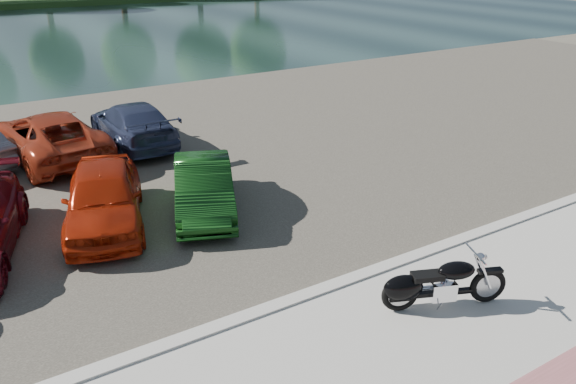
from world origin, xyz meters
name	(u,v)px	position (x,y,z in m)	size (l,w,h in m)	color
ground	(423,340)	(0.00, 0.00, 0.00)	(200.00, 200.00, 0.00)	#595447
promenade	(470,373)	(0.00, -1.00, 0.05)	(60.00, 6.00, 0.10)	#BBB7B0
kerb	(350,281)	(0.00, 2.00, 0.07)	(60.00, 0.30, 0.14)	#BBB7B0
parking_lot	(178,151)	(0.00, 11.00, 0.02)	(60.00, 18.00, 0.04)	#3E3A32
river	(29,36)	(0.00, 40.00, 0.00)	(120.00, 40.00, 0.00)	#192D2A
motorcycle	(433,285)	(0.68, 0.53, 0.56)	(2.22, 1.13, 1.05)	black
car_4	(104,197)	(-3.35, 6.94, 0.76)	(1.69, 4.21, 1.43)	#A9230B
car_5	(204,187)	(-1.08, 6.44, 0.67)	(1.34, 3.84, 1.27)	#0F3911
car_10	(50,136)	(-3.52, 12.34, 0.76)	(2.38, 5.15, 1.43)	#A9361C
car_11	(133,124)	(-0.97, 12.35, 0.73)	(1.93, 4.74, 1.37)	#293150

